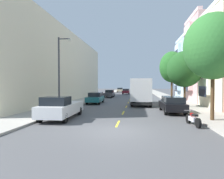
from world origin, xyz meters
The scene contains 18 objects.
ground_plane centered at (0.00, 30.00, 0.00)m, with size 160.00×160.00×0.00m, color #4C4C4F.
sidewalk_left centered at (-7.10, 28.00, 0.07)m, with size 3.20×120.00×0.14m, color #A39E93.
sidewalk_right centered at (7.10, 28.00, 0.07)m, with size 3.20×120.00×0.14m, color #A39E93.
lane_centerline_dashes centered at (0.00, 24.50, 0.00)m, with size 0.14×47.20×0.01m.
townhouse_fourth_powder_blue centered at (14.25, 25.61, 5.27)m, with size 11.92×7.05×10.94m.
apartment_block_opposite centered at (-13.70, 20.00, 5.32)m, with size 10.00×36.00×10.64m, color beige.
street_tree_nearest centered at (6.40, 3.43, 5.18)m, with size 3.92×3.92×7.32m.
street_tree_second centered at (6.40, 11.53, 4.27)m, with size 3.79×3.79×6.11m.
street_tree_third centered at (6.40, 19.62, 5.21)m, with size 3.66×3.66×7.41m.
street_lamp centered at (-5.95, 6.96, 4.13)m, with size 1.35×0.28×6.89m.
delivery_box_truck centered at (1.79, 14.40, 1.86)m, with size 2.63×7.61×3.25m.
parked_wagon_teal centered at (-4.41, 15.42, 0.80)m, with size 1.94×4.75×1.50m.
parked_wagon_champagne centered at (-4.50, 54.39, 0.80)m, with size 1.86×4.72×1.50m.
parked_hatchback_charcoal centered at (-4.37, 28.28, 0.76)m, with size 1.80×4.02×1.50m.
parked_pickup_white centered at (-4.45, 3.32, 0.83)m, with size 2.13×5.35×1.73m.
parked_wagon_black centered at (4.43, 7.61, 0.80)m, with size 1.90×4.73×1.50m.
moving_burgundy_sedan centered at (-1.80, 42.09, 0.75)m, with size 1.80×4.50×1.43m.
parked_motorcycle centered at (4.75, 2.01, 0.41)m, with size 0.62×2.05×0.90m.
Camera 1 is at (1.29, -10.80, 2.59)m, focal length 31.44 mm.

